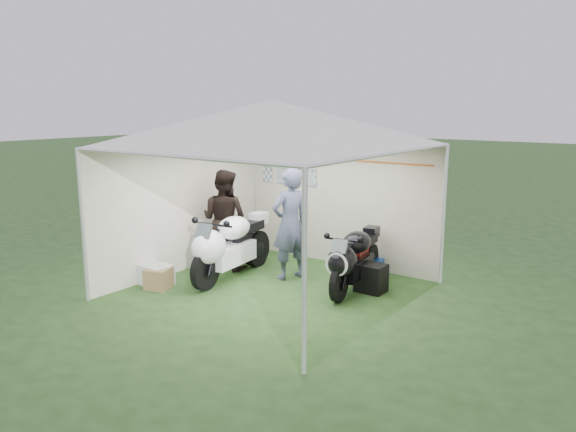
% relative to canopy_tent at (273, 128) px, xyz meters
% --- Properties ---
extents(ground, '(80.00, 80.00, 0.00)m').
position_rel_canopy_tent_xyz_m(ground, '(0.00, -0.03, -2.58)').
color(ground, '#24431B').
rests_on(ground, ground).
extents(canopy_tent, '(5.66, 5.66, 3.00)m').
position_rel_canopy_tent_xyz_m(canopy_tent, '(0.00, 0.00, 0.00)').
color(canopy_tent, silver).
rests_on(canopy_tent, ground).
extents(motorcycle_white, '(0.68, 2.21, 1.09)m').
position_rel_canopy_tent_xyz_m(motorcycle_white, '(-0.98, 0.03, -1.97)').
color(motorcycle_white, black).
rests_on(motorcycle_white, ground).
extents(motorcycle_black, '(0.63, 1.96, 0.97)m').
position_rel_canopy_tent_xyz_m(motorcycle_black, '(1.02, 0.75, -2.04)').
color(motorcycle_black, black).
rests_on(motorcycle_black, ground).
extents(paddock_stand, '(0.44, 0.32, 0.30)m').
position_rel_canopy_tent_xyz_m(paddock_stand, '(0.87, 1.64, -2.42)').
color(paddock_stand, '#0D44B5').
rests_on(paddock_stand, ground).
extents(person_dark_jacket, '(0.99, 0.84, 1.80)m').
position_rel_canopy_tent_xyz_m(person_dark_jacket, '(-1.48, 0.48, -1.67)').
color(person_dark_jacket, black).
rests_on(person_dark_jacket, ground).
extents(person_blue_jacket, '(0.67, 0.81, 1.89)m').
position_rel_canopy_tent_xyz_m(person_blue_jacket, '(-0.17, 0.69, -1.63)').
color(person_blue_jacket, slate).
rests_on(person_blue_jacket, ground).
extents(equipment_box, '(0.45, 0.36, 0.45)m').
position_rel_canopy_tent_xyz_m(equipment_box, '(1.28, 0.88, -2.35)').
color(equipment_box, black).
rests_on(equipment_box, ground).
extents(crate_0, '(0.50, 0.39, 0.33)m').
position_rel_canopy_tent_xyz_m(crate_0, '(-1.75, -0.91, -2.41)').
color(crate_0, '#B7BDC1').
rests_on(crate_0, ground).
extents(crate_1, '(0.47, 0.47, 0.33)m').
position_rel_canopy_tent_xyz_m(crate_1, '(-1.57, -1.01, -2.41)').
color(crate_1, olive).
rests_on(crate_1, ground).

